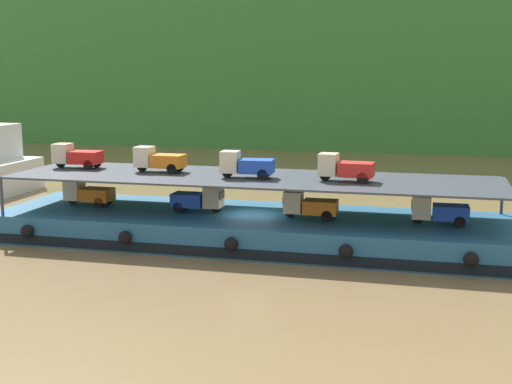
{
  "coord_description": "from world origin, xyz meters",
  "views": [
    {
      "loc": [
        8.96,
        -34.21,
        8.86
      ],
      "look_at": [
        0.21,
        0.0,
        2.7
      ],
      "focal_mm": 48.21,
      "sensor_mm": 36.0,
      "label": 1
    }
  ],
  "objects_px": {
    "cargo_barge": "(252,228)",
    "mini_truck_lower_fore": "(439,211)",
    "mini_truck_lower_aft": "(199,199)",
    "mini_truck_lower_mid": "(310,205)",
    "mini_truck_upper_stern": "(76,156)",
    "mini_truck_upper_mid": "(159,160)",
    "mini_truck_upper_fore": "(246,165)",
    "mini_truck_upper_bow": "(345,168)",
    "mini_truck_lower_stern": "(88,193)"
  },
  "relations": [
    {
      "from": "mini_truck_lower_aft",
      "to": "mini_truck_lower_mid",
      "type": "distance_m",
      "value": 6.07
    },
    {
      "from": "mini_truck_lower_mid",
      "to": "mini_truck_upper_mid",
      "type": "bearing_deg",
      "value": 175.68
    },
    {
      "from": "cargo_barge",
      "to": "mini_truck_lower_fore",
      "type": "relative_size",
      "value": 9.81
    },
    {
      "from": "mini_truck_lower_stern",
      "to": "mini_truck_lower_mid",
      "type": "height_order",
      "value": "same"
    },
    {
      "from": "mini_truck_upper_mid",
      "to": "mini_truck_upper_bow",
      "type": "height_order",
      "value": "same"
    },
    {
      "from": "mini_truck_lower_fore",
      "to": "mini_truck_upper_bow",
      "type": "height_order",
      "value": "mini_truck_upper_bow"
    },
    {
      "from": "mini_truck_lower_mid",
      "to": "mini_truck_upper_stern",
      "type": "bearing_deg",
      "value": 175.8
    },
    {
      "from": "mini_truck_upper_mid",
      "to": "mini_truck_upper_bow",
      "type": "bearing_deg",
      "value": -4.06
    },
    {
      "from": "mini_truck_lower_mid",
      "to": "mini_truck_upper_stern",
      "type": "distance_m",
      "value": 13.76
    },
    {
      "from": "mini_truck_lower_mid",
      "to": "cargo_barge",
      "type": "bearing_deg",
      "value": 174.97
    },
    {
      "from": "mini_truck_upper_mid",
      "to": "mini_truck_upper_fore",
      "type": "xyz_separation_m",
      "value": [
        5.15,
        -0.86,
        0.0
      ]
    },
    {
      "from": "mini_truck_lower_aft",
      "to": "mini_truck_lower_fore",
      "type": "relative_size",
      "value": 0.99
    },
    {
      "from": "mini_truck_lower_aft",
      "to": "mini_truck_upper_mid",
      "type": "height_order",
      "value": "mini_truck_upper_mid"
    },
    {
      "from": "mini_truck_lower_fore",
      "to": "mini_truck_upper_fore",
      "type": "relative_size",
      "value": 0.99
    },
    {
      "from": "mini_truck_lower_stern",
      "to": "mini_truck_lower_fore",
      "type": "height_order",
      "value": "same"
    },
    {
      "from": "mini_truck_lower_aft",
      "to": "mini_truck_upper_mid",
      "type": "xyz_separation_m",
      "value": [
        -2.38,
        0.36,
        2.0
      ]
    },
    {
      "from": "mini_truck_lower_stern",
      "to": "mini_truck_upper_stern",
      "type": "relative_size",
      "value": 0.99
    },
    {
      "from": "cargo_barge",
      "to": "mini_truck_upper_stern",
      "type": "xyz_separation_m",
      "value": [
        -10.47,
        0.72,
        3.44
      ]
    },
    {
      "from": "mini_truck_upper_bow",
      "to": "mini_truck_lower_mid",
      "type": "bearing_deg",
      "value": 177.17
    },
    {
      "from": "cargo_barge",
      "to": "mini_truck_lower_stern",
      "type": "relative_size",
      "value": 9.83
    },
    {
      "from": "mini_truck_lower_mid",
      "to": "mini_truck_lower_fore",
      "type": "relative_size",
      "value": 0.99
    },
    {
      "from": "mini_truck_lower_fore",
      "to": "mini_truck_upper_fore",
      "type": "bearing_deg",
      "value": -177.42
    },
    {
      "from": "mini_truck_upper_stern",
      "to": "mini_truck_upper_fore",
      "type": "bearing_deg",
      "value": -6.74
    },
    {
      "from": "mini_truck_upper_bow",
      "to": "cargo_barge",
      "type": "bearing_deg",
      "value": 175.77
    },
    {
      "from": "cargo_barge",
      "to": "mini_truck_lower_mid",
      "type": "distance_m",
      "value": 3.43
    },
    {
      "from": "mini_truck_lower_mid",
      "to": "mini_truck_upper_stern",
      "type": "relative_size",
      "value": 0.99
    },
    {
      "from": "cargo_barge",
      "to": "mini_truck_lower_fore",
      "type": "xyz_separation_m",
      "value": [
        9.48,
        -0.06,
        1.44
      ]
    },
    {
      "from": "cargo_barge",
      "to": "mini_truck_lower_aft",
      "type": "relative_size",
      "value": 9.89
    },
    {
      "from": "mini_truck_lower_fore",
      "to": "mini_truck_upper_bow",
      "type": "bearing_deg",
      "value": -176.24
    },
    {
      "from": "cargo_barge",
      "to": "mini_truck_upper_fore",
      "type": "distance_m",
      "value": 3.48
    },
    {
      "from": "mini_truck_upper_mid",
      "to": "cargo_barge",
      "type": "bearing_deg",
      "value": -3.9
    },
    {
      "from": "mini_truck_upper_fore",
      "to": "mini_truck_upper_bow",
      "type": "xyz_separation_m",
      "value": [
        5.06,
        0.13,
        0.0
      ]
    },
    {
      "from": "cargo_barge",
      "to": "mini_truck_lower_stern",
      "type": "distance_m",
      "value": 9.69
    },
    {
      "from": "mini_truck_lower_fore",
      "to": "mini_truck_upper_mid",
      "type": "relative_size",
      "value": 1.01
    },
    {
      "from": "mini_truck_lower_fore",
      "to": "mini_truck_upper_fore",
      "type": "height_order",
      "value": "mini_truck_upper_fore"
    },
    {
      "from": "mini_truck_lower_aft",
      "to": "mini_truck_lower_mid",
      "type": "relative_size",
      "value": 1.0
    },
    {
      "from": "mini_truck_lower_stern",
      "to": "mini_truck_upper_fore",
      "type": "distance_m",
      "value": 9.63
    },
    {
      "from": "mini_truck_upper_fore",
      "to": "mini_truck_upper_bow",
      "type": "relative_size",
      "value": 1.0
    },
    {
      "from": "mini_truck_lower_stern",
      "to": "mini_truck_lower_fore",
      "type": "bearing_deg",
      "value": -0.82
    },
    {
      "from": "mini_truck_lower_aft",
      "to": "mini_truck_upper_mid",
      "type": "bearing_deg",
      "value": 171.39
    },
    {
      "from": "mini_truck_upper_fore",
      "to": "cargo_barge",
      "type": "bearing_deg",
      "value": 69.53
    },
    {
      "from": "mini_truck_lower_mid",
      "to": "mini_truck_lower_fore",
      "type": "bearing_deg",
      "value": 1.93
    },
    {
      "from": "mini_truck_upper_stern",
      "to": "mini_truck_upper_fore",
      "type": "xyz_separation_m",
      "value": [
        10.29,
        -1.22,
        0.0
      ]
    },
    {
      "from": "mini_truck_upper_fore",
      "to": "mini_truck_upper_bow",
      "type": "bearing_deg",
      "value": 1.5
    },
    {
      "from": "mini_truck_lower_fore",
      "to": "mini_truck_upper_stern",
      "type": "height_order",
      "value": "mini_truck_upper_stern"
    },
    {
      "from": "mini_truck_lower_stern",
      "to": "mini_truck_upper_bow",
      "type": "relative_size",
      "value": 0.99
    },
    {
      "from": "mini_truck_lower_fore",
      "to": "mini_truck_upper_mid",
      "type": "xyz_separation_m",
      "value": [
        -14.82,
        0.42,
        2.0
      ]
    },
    {
      "from": "mini_truck_lower_mid",
      "to": "mini_truck_upper_bow",
      "type": "bearing_deg",
      "value": -2.83
    },
    {
      "from": "cargo_barge",
      "to": "mini_truck_upper_mid",
      "type": "xyz_separation_m",
      "value": [
        -5.33,
        0.36,
        3.44
      ]
    },
    {
      "from": "mini_truck_lower_stern",
      "to": "mini_truck_upper_mid",
      "type": "bearing_deg",
      "value": 2.02
    }
  ]
}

